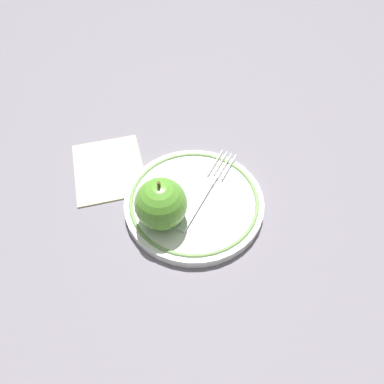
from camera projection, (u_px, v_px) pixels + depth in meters
The scene contains 5 objects.
ground_plane at pixel (194, 206), 0.58m from camera, with size 2.00×2.00×0.00m, color slate.
plate at pixel (192, 204), 0.57m from camera, with size 0.21×0.21×0.02m.
apple_red_whole at pixel (161, 204), 0.51m from camera, with size 0.07×0.07×0.08m.
fork at pixel (207, 191), 0.57m from camera, with size 0.11×0.15×0.00m.
napkin_folded at pixel (109, 168), 0.62m from camera, with size 0.11×0.14×0.01m, color beige.
Camera 1 is at (0.04, 0.34, 0.47)m, focal length 35.00 mm.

